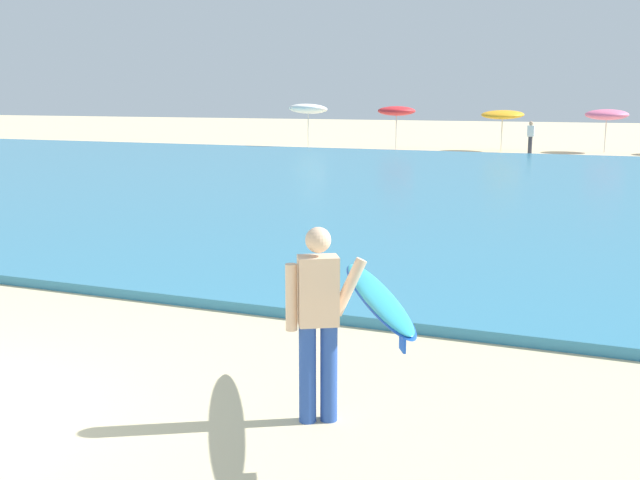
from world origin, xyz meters
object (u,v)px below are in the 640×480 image
beach_umbrella_1 (397,111)px  beach_umbrella_3 (607,115)px  surfer_with_board (345,307)px  beach_umbrella_0 (308,109)px  beachgoer_near_row_left (530,137)px  beach_umbrella_2 (503,115)px

beach_umbrella_1 → beach_umbrella_3: beach_umbrella_1 is taller
surfer_with_board → beach_umbrella_0: bearing=113.5°
beach_umbrella_0 → beachgoer_near_row_left: beach_umbrella_0 is taller
beach_umbrella_1 → beach_umbrella_3: size_ratio=1.05×
beachgoer_near_row_left → beach_umbrella_0: bearing=178.8°
beach_umbrella_1 → beach_umbrella_2: beach_umbrella_1 is taller
beach_umbrella_0 → beach_umbrella_2: 10.31m
beach_umbrella_2 → beachgoer_near_row_left: size_ratio=1.38×
surfer_with_board → beachgoer_near_row_left: surfer_with_board is taller
beach_umbrella_1 → beachgoer_near_row_left: 7.08m
surfer_with_board → beach_umbrella_2: bearing=96.5°
surfer_with_board → beach_umbrella_2: beach_umbrella_2 is taller
beach_umbrella_1 → beach_umbrella_3: 10.46m
beach_umbrella_3 → surfer_with_board: bearing=-91.8°
beach_umbrella_2 → beach_umbrella_0: bearing=-173.5°
surfer_with_board → beach_umbrella_3: size_ratio=1.05×
beach_umbrella_1 → beach_umbrella_2: 5.42m
beach_umbrella_0 → beach_umbrella_1: 4.89m
beach_umbrella_1 → beachgoer_near_row_left: (6.96, -0.64, -1.16)m
surfer_with_board → beach_umbrella_3: bearing=88.2°
surfer_with_board → beach_umbrella_1: 33.94m
beach_umbrella_3 → beachgoer_near_row_left: beach_umbrella_3 is taller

